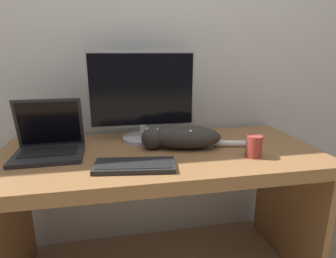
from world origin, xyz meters
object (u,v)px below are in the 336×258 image
cat (181,136)px  coffee_mug (254,146)px  monitor (142,97)px  external_keyboard (135,165)px  laptop (49,144)px

cat → coffee_mug: (0.30, -0.18, -0.01)m
monitor → external_keyboard: monitor is taller
monitor → laptop: bearing=-162.0°
monitor → laptop: monitor is taller
monitor → coffee_mug: size_ratio=5.58×
external_keyboard → laptop: bearing=156.2°
laptop → coffee_mug: size_ratio=3.09×
external_keyboard → cat: bearing=47.3°
laptop → cat: bearing=-3.5°
external_keyboard → cat: size_ratio=0.62×
monitor → cat: size_ratio=0.99×
coffee_mug → monitor: bearing=143.4°
monitor → coffee_mug: 0.61m
laptop → external_keyboard: (0.38, -0.23, -0.04)m
monitor → external_keyboard: bearing=-101.4°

